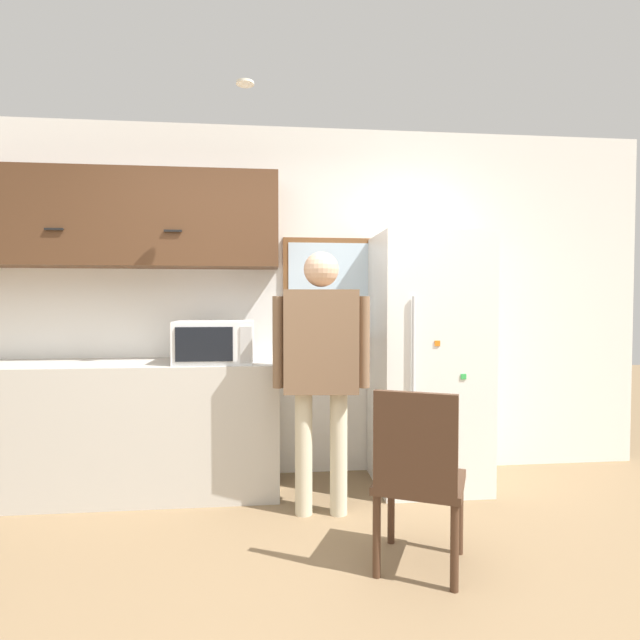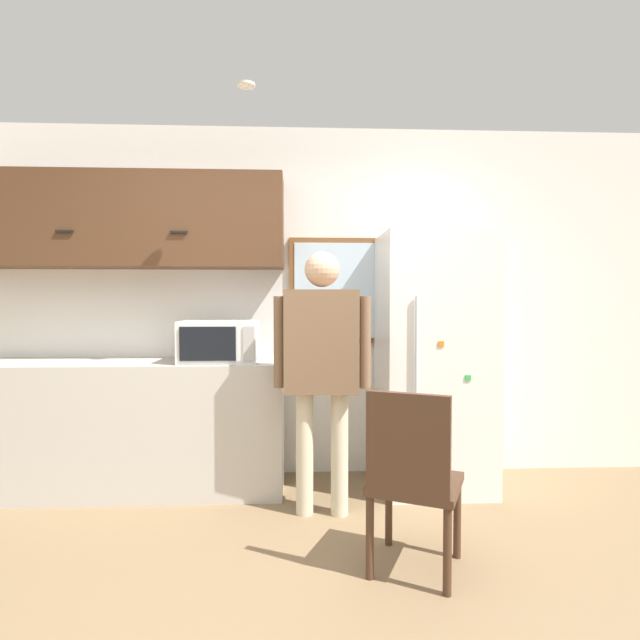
{
  "view_description": "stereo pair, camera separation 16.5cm",
  "coord_description": "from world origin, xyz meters",
  "px_view_note": "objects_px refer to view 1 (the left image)",
  "views": [
    {
      "loc": [
        -0.05,
        -1.93,
        1.35
      ],
      "look_at": [
        0.26,
        1.08,
        1.24
      ],
      "focal_mm": 28.0,
      "sensor_mm": 36.0,
      "label": 1
    },
    {
      "loc": [
        0.12,
        -1.94,
        1.35
      ],
      "look_at": [
        0.26,
        1.08,
        1.24
      ],
      "focal_mm": 28.0,
      "sensor_mm": 36.0,
      "label": 2
    }
  ],
  "objects_px": {
    "person": "(321,355)",
    "refrigerator": "(427,361)",
    "microwave": "(215,342)",
    "chair": "(418,472)"
  },
  "relations": [
    {
      "from": "person",
      "to": "refrigerator",
      "type": "relative_size",
      "value": 0.91
    },
    {
      "from": "refrigerator",
      "to": "microwave",
      "type": "bearing_deg",
      "value": -178.84
    },
    {
      "from": "microwave",
      "to": "refrigerator",
      "type": "relative_size",
      "value": 0.29
    },
    {
      "from": "microwave",
      "to": "person",
      "type": "relative_size",
      "value": 0.32
    },
    {
      "from": "person",
      "to": "microwave",
      "type": "bearing_deg",
      "value": 154.83
    },
    {
      "from": "refrigerator",
      "to": "chair",
      "type": "height_order",
      "value": "refrigerator"
    },
    {
      "from": "microwave",
      "to": "person",
      "type": "distance_m",
      "value": 0.82
    },
    {
      "from": "person",
      "to": "refrigerator",
      "type": "bearing_deg",
      "value": 33.29
    },
    {
      "from": "person",
      "to": "chair",
      "type": "height_order",
      "value": "person"
    },
    {
      "from": "microwave",
      "to": "person",
      "type": "bearing_deg",
      "value": -30.43
    }
  ]
}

